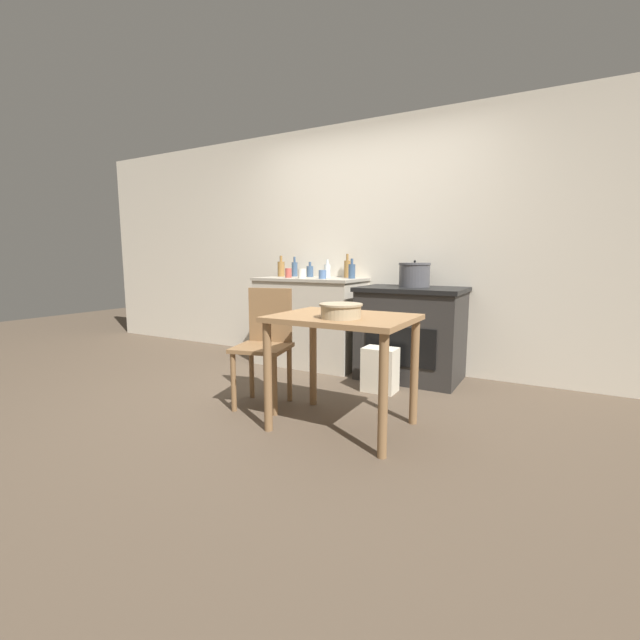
{
  "coord_description": "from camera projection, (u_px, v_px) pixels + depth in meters",
  "views": [
    {
      "loc": [
        1.81,
        -2.68,
        1.15
      ],
      "look_at": [
        0.0,
        0.54,
        0.61
      ],
      "focal_mm": 24.0,
      "sensor_mm": 36.0,
      "label": 1
    }
  ],
  "objects": [
    {
      "name": "mixing_bowl_large",
      "position": [
        341.0,
        310.0,
        2.7
      ],
      "size": [
        0.27,
        0.27,
        0.09
      ],
      "color": "tan",
      "rests_on": "work_table"
    },
    {
      "name": "stove",
      "position": [
        411.0,
        333.0,
        4.06
      ],
      "size": [
        0.97,
        0.67,
        0.88
      ],
      "color": "#2D2B28",
      "rests_on": "ground_plane"
    },
    {
      "name": "wall_back",
      "position": [
        368.0,
        246.0,
        4.54
      ],
      "size": [
        8.0,
        0.07,
        2.55
      ],
      "color": "beige",
      "rests_on": "ground_plane"
    },
    {
      "name": "stock_pot",
      "position": [
        414.0,
        275.0,
        4.04
      ],
      "size": [
        0.3,
        0.3,
        0.25
      ],
      "color": "#4C4C51",
      "rests_on": "stove"
    },
    {
      "name": "cup_mid_right",
      "position": [
        288.0,
        273.0,
        4.56
      ],
      "size": [
        0.07,
        0.07,
        0.1
      ],
      "primitive_type": "cylinder",
      "color": "#B74C42",
      "rests_on": "counter_cabinet"
    },
    {
      "name": "bottle_left",
      "position": [
        310.0,
        271.0,
        4.75
      ],
      "size": [
        0.08,
        0.08,
        0.17
      ],
      "color": "#3D5675",
      "rests_on": "counter_cabinet"
    },
    {
      "name": "chair",
      "position": [
        265.0,
        342.0,
        3.35
      ],
      "size": [
        0.49,
        0.49,
        0.91
      ],
      "rotation": [
        0.0,
        0.0,
        0.25
      ],
      "color": "olive",
      "rests_on": "ground_plane"
    },
    {
      "name": "work_table",
      "position": [
        343.0,
        335.0,
        2.85
      ],
      "size": [
        0.91,
        0.69,
        0.77
      ],
      "color": "#997047",
      "rests_on": "ground_plane"
    },
    {
      "name": "counter_cabinet",
      "position": [
        311.0,
        321.0,
        4.62
      ],
      "size": [
        1.13,
        0.63,
        0.94
      ],
      "color": "beige",
      "rests_on": "ground_plane"
    },
    {
      "name": "bottle_center_right",
      "position": [
        327.0,
        270.0,
        4.65
      ],
      "size": [
        0.07,
        0.07,
        0.19
      ],
      "color": "silver",
      "rests_on": "counter_cabinet"
    },
    {
      "name": "bottle_far_left",
      "position": [
        352.0,
        271.0,
        4.38
      ],
      "size": [
        0.07,
        0.07,
        0.2
      ],
      "color": "#3D5675",
      "rests_on": "counter_cabinet"
    },
    {
      "name": "bottle_center",
      "position": [
        295.0,
        269.0,
        4.87
      ],
      "size": [
        0.07,
        0.07,
        0.22
      ],
      "color": "#3D5675",
      "rests_on": "counter_cabinet"
    },
    {
      "name": "bottle_mid_left",
      "position": [
        281.0,
        268.0,
        4.86
      ],
      "size": [
        0.08,
        0.08,
        0.23
      ],
      "color": "olive",
      "rests_on": "counter_cabinet"
    },
    {
      "name": "cup_far_right",
      "position": [
        322.0,
        274.0,
        4.32
      ],
      "size": [
        0.08,
        0.08,
        0.09
      ],
      "primitive_type": "cylinder",
      "color": "#4C6B99",
      "rests_on": "counter_cabinet"
    },
    {
      "name": "cup_right",
      "position": [
        302.0,
        274.0,
        4.41
      ],
      "size": [
        0.09,
        0.09,
        0.1
      ],
      "primitive_type": "cylinder",
      "color": "silver",
      "rests_on": "counter_cabinet"
    },
    {
      "name": "flour_sack",
      "position": [
        380.0,
        370.0,
        3.69
      ],
      "size": [
        0.29,
        0.2,
        0.38
      ],
      "primitive_type": "cube",
      "color": "beige",
      "rests_on": "ground_plane"
    },
    {
      "name": "bottle_center_left",
      "position": [
        347.0,
        268.0,
        4.57
      ],
      "size": [
        0.07,
        0.07,
        0.25
      ],
      "color": "olive",
      "rests_on": "counter_cabinet"
    },
    {
      "name": "ground_plane",
      "position": [
        286.0,
        405.0,
        3.36
      ],
      "size": [
        14.0,
        14.0,
        0.0
      ],
      "primitive_type": "plane",
      "color": "brown"
    }
  ]
}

